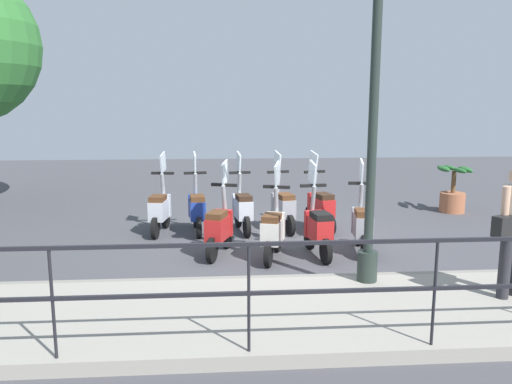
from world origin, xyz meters
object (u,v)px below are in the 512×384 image
Objects in this scene: potted_palm at (453,193)px; scooter_far_1 at (283,207)px; scooter_far_0 at (320,206)px; scooter_near_1 at (318,228)px; lamp_post_near at (372,138)px; scooter_near_3 at (220,227)px; scooter_far_3 at (197,208)px; scooter_near_0 at (362,224)px; scooter_near_2 at (273,230)px; scooter_far_2 at (242,208)px; scooter_far_4 at (160,209)px.

scooter_far_1 is (-1.42, 4.11, 0.04)m from potted_palm.
scooter_near_1 is at bearing 152.07° from scooter_far_0.
scooter_far_0 is (3.26, -0.03, -1.56)m from lamp_post_near.
scooter_near_3 is at bearing 75.81° from scooter_near_1.
scooter_far_3 is at bearing 36.19° from lamp_post_near.
lamp_post_near is 2.77× the size of scooter_near_0.
scooter_near_2 is 1.00× the size of scooter_near_3.
scooter_near_1 and scooter_near_3 have the same top height.
lamp_post_near is at bearing -164.18° from scooter_far_2.
scooter_near_3 is at bearing 118.83° from potted_palm.
potted_palm is at bearing -82.45° from scooter_far_2.
scooter_far_3 is (-0.04, 1.66, 0.00)m from scooter_far_1.
scooter_far_3 is at bearing 79.81° from scooter_far_2.
scooter_near_0 is 1.91m from scooter_far_1.
scooter_far_0 is 1.00× the size of scooter_far_3.
lamp_post_near is at bearing 175.18° from scooter_near_0.
potted_palm is 6.10m from scooter_near_3.
scooter_far_0 is at bearing 23.86° from scooter_near_0.
scooter_near_3 is at bearing -135.23° from scooter_far_4.
scooter_near_1 is 1.00× the size of scooter_far_4.
scooter_far_2 is (1.47, -0.44, 0.00)m from scooter_near_3.
scooter_far_3 is (-1.45, 5.77, 0.04)m from potted_palm.
scooter_far_0 is 1.53m from scooter_far_2.
potted_palm is (4.70, -3.40, -1.59)m from lamp_post_near.
scooter_far_4 is at bearing 79.80° from scooter_far_2.
scooter_far_3 is at bearing 78.29° from scooter_far_1.
lamp_post_near reaches higher than scooter_far_3.
scooter_near_3 is (0.18, 1.59, 0.00)m from scooter_near_1.
potted_palm is 0.69× the size of scooter_far_3.
lamp_post_near reaches higher than scooter_far_0.
lamp_post_near reaches higher than potted_palm.
scooter_far_2 is (1.48, 1.93, 0.00)m from scooter_near_0.
scooter_near_3 is 1.54m from scooter_far_2.
scooter_far_3 is at bearing -83.38° from scooter_far_4.
potted_palm is 5.95m from scooter_far_3.
scooter_far_2 is at bearing 75.82° from scooter_far_0.
scooter_far_1 is 1.66m from scooter_far_3.
scooter_far_4 is at bearing 50.66° from scooter_near_1.
scooter_near_1 and scooter_far_2 have the same top height.
scooter_near_3 is at bearing 154.21° from scooter_far_2.
lamp_post_near is 2.77× the size of scooter_near_2.
scooter_far_0 is at bearing -98.07° from scooter_far_2.
scooter_near_3 is 2.47m from scooter_far_0.
scooter_near_1 is 1.00× the size of scooter_far_3.
scooter_near_0 reaches higher than potted_palm.
scooter_far_0 is at bearing -34.98° from scooter_near_3.
scooter_near_2 and scooter_far_3 have the same top height.
scooter_far_0 is 1.00× the size of scooter_far_2.
potted_palm is at bearing -43.44° from scooter_near_3.
scooter_far_1 is at bearing -95.53° from scooter_far_3.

